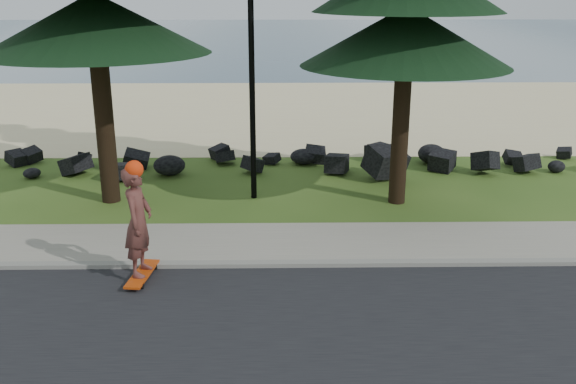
% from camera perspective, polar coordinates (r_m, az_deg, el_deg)
% --- Properties ---
extents(ground, '(160.00, 160.00, 0.00)m').
position_cam_1_polar(ground, '(13.05, -3.52, -5.00)').
color(ground, '#325119').
rests_on(ground, ground).
extents(road, '(160.00, 7.00, 0.02)m').
position_cam_1_polar(road, '(9.10, -4.78, -16.21)').
color(road, black).
rests_on(road, ground).
extents(kerb, '(160.00, 0.20, 0.10)m').
position_cam_1_polar(kerb, '(12.21, -3.71, -6.45)').
color(kerb, gray).
rests_on(kerb, ground).
extents(sidewalk, '(160.00, 2.00, 0.08)m').
position_cam_1_polar(sidewalk, '(13.22, -3.49, -4.50)').
color(sidewalk, gray).
rests_on(sidewalk, ground).
extents(beach_sand, '(160.00, 15.00, 0.01)m').
position_cam_1_polar(beach_sand, '(26.98, -2.21, 7.27)').
color(beach_sand, beige).
rests_on(beach_sand, ground).
extents(ocean, '(160.00, 58.00, 0.01)m').
position_cam_1_polar(ocean, '(63.19, -1.51, 13.60)').
color(ocean, '#355366').
rests_on(ocean, ground).
extents(seawall_boulders, '(60.00, 2.40, 1.10)m').
position_cam_1_polar(seawall_boulders, '(18.33, -2.78, 1.93)').
color(seawall_boulders, black).
rests_on(seawall_boulders, ground).
extents(lamp_post, '(0.25, 0.14, 8.14)m').
position_cam_1_polar(lamp_post, '(15.23, -3.31, 14.42)').
color(lamp_post, black).
rests_on(lamp_post, ground).
extents(skateboarder, '(0.56, 1.22, 2.22)m').
position_cam_1_polar(skateboarder, '(11.59, -13.17, -2.61)').
color(skateboarder, '#C03E0B').
rests_on(skateboarder, ground).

